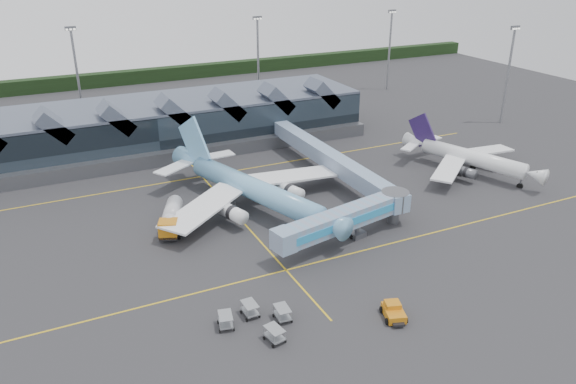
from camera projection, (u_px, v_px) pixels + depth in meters
name	position (u px, v px, depth m)	size (l,w,h in m)	color
ground	(262.00, 243.00, 79.90)	(260.00, 260.00, 0.00)	#2D2C2F
taxi_stripes	(237.00, 215.00, 88.15)	(120.00, 60.00, 0.01)	gold
tree_line_far	(119.00, 78.00, 169.83)	(260.00, 4.00, 4.00)	black
terminal	(148.00, 126.00, 114.98)	(90.00, 22.25, 12.52)	black
light_masts	(238.00, 65.00, 134.97)	(132.40, 42.56, 22.45)	gray
main_airliner	(249.00, 187.00, 89.07)	(32.71, 38.54, 12.70)	#72B3E6
regional_jet	(468.00, 157.00, 103.74)	(24.42, 27.34, 9.64)	white
jet_bridge	(353.00, 217.00, 79.63)	(24.05, 7.97, 5.29)	#749DC2
fuel_truck	(172.00, 216.00, 83.51)	(6.02, 10.28, 3.51)	black
pushback_tug	(394.00, 312.00, 63.74)	(3.25, 4.19, 1.69)	orange
baggage_carts	(258.00, 319.00, 62.31)	(8.14, 7.79, 1.63)	#979B9F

